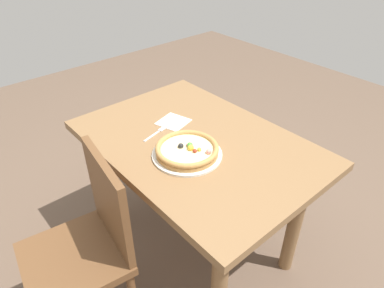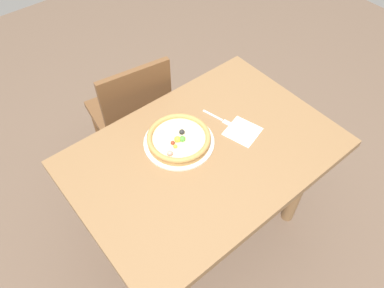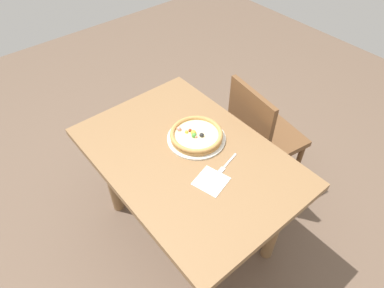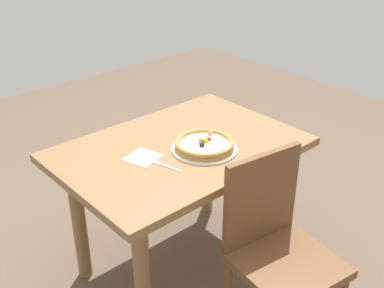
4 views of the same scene
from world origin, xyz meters
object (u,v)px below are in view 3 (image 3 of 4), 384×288
at_px(dining_table, 188,169).
at_px(pizza, 196,135).
at_px(fork, 226,165).
at_px(plate, 196,138).
at_px(napkin, 211,181).
at_px(chair_near, 261,135).

xyz_separation_m(dining_table, pizza, (0.06, -0.11, 0.15)).
relative_size(pizza, fork, 1.72).
xyz_separation_m(plate, fork, (-0.24, 0.01, -0.00)).
height_order(dining_table, pizza, pizza).
distance_m(plate, fork, 0.24).
relative_size(pizza, napkin, 2.01).
height_order(fork, napkin, fork).
bearing_deg(chair_near, plate, -87.16).
bearing_deg(pizza, chair_near, -95.63).
distance_m(plate, napkin, 0.30).
bearing_deg(fork, plate, -106.59).
height_order(dining_table, fork, fork).
bearing_deg(plate, fork, 177.51).
distance_m(dining_table, plate, 0.17).
height_order(chair_near, napkin, chair_near).
relative_size(plate, napkin, 2.24).
bearing_deg(dining_table, napkin, 173.86).
bearing_deg(chair_near, napkin, -62.88).
bearing_deg(dining_table, fork, -150.83).
xyz_separation_m(chair_near, pizza, (0.05, 0.51, 0.28)).
bearing_deg(napkin, plate, -26.48).
bearing_deg(dining_table, plate, -61.70).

